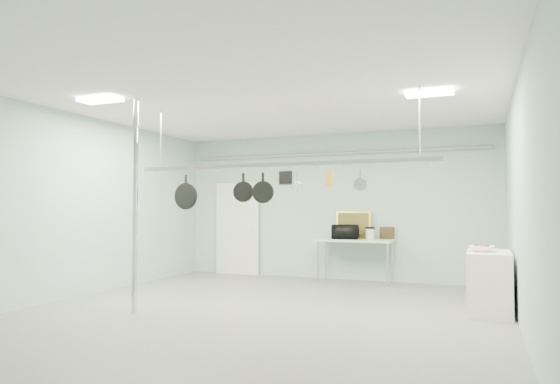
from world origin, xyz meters
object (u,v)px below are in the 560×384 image
at_px(chrome_pole, 135,204).
at_px(skillet_left, 186,192).
at_px(skillet_right, 263,187).
at_px(skillet_mid, 243,188).
at_px(prep_table, 355,243).
at_px(coffee_canister, 370,234).
at_px(fruit_bowl, 481,249).
at_px(side_cabinet, 489,282).
at_px(pot_rack, 277,163).
at_px(microwave, 345,232).

height_order(chrome_pole, skillet_left, chrome_pole).
bearing_deg(skillet_right, skillet_mid, 169.61).
bearing_deg(skillet_mid, chrome_pole, -161.97).
relative_size(chrome_pole, skillet_left, 5.60).
bearing_deg(prep_table, skillet_right, -100.77).
height_order(coffee_canister, skillet_right, skillet_right).
xyz_separation_m(skillet_left, skillet_right, (1.37, 0.00, 0.06)).
xyz_separation_m(fruit_bowl, skillet_mid, (-3.41, -1.00, 0.92)).
xyz_separation_m(prep_table, side_cabinet, (2.55, -2.20, -0.38)).
xyz_separation_m(coffee_canister, skillet_mid, (-1.28, -3.33, 0.85)).
distance_m(side_cabinet, pot_rack, 3.62).
xyz_separation_m(coffee_canister, fruit_bowl, (2.14, -2.34, -0.07)).
bearing_deg(skillet_right, microwave, 71.84).
xyz_separation_m(chrome_pole, fruit_bowl, (4.75, 1.90, -0.65)).
relative_size(side_cabinet, fruit_bowl, 3.26).
distance_m(prep_table, skillet_right, 3.51).
distance_m(pot_rack, skillet_mid, 0.67).
bearing_deg(chrome_pole, fruit_bowl, 21.77).
distance_m(prep_table, pot_rack, 3.61).
bearing_deg(coffee_canister, fruit_bowl, -47.56).
bearing_deg(skillet_left, microwave, 62.61).
relative_size(microwave, skillet_left, 0.94).
xyz_separation_m(microwave, skillet_right, (-0.44, -3.23, 0.81)).
bearing_deg(skillet_right, prep_table, 68.84).
bearing_deg(prep_table, microwave, -160.22).
relative_size(chrome_pole, side_cabinet, 2.67).
bearing_deg(coffee_canister, microwave, -168.52).
bearing_deg(prep_table, side_cabinet, -40.79).
distance_m(chrome_pole, pot_rack, 2.19).
distance_m(prep_table, skillet_left, 3.98).
relative_size(microwave, skillet_mid, 1.20).
height_order(side_cabinet, skillet_mid, skillet_mid).
distance_m(pot_rack, skillet_left, 1.66).
bearing_deg(fruit_bowl, prep_table, 136.78).
distance_m(chrome_pole, coffee_canister, 5.01).
height_order(chrome_pole, prep_table, chrome_pole).
height_order(pot_rack, coffee_canister, pot_rack).
distance_m(chrome_pole, fruit_bowl, 5.16).
bearing_deg(prep_table, skillet_left, -121.24).
xyz_separation_m(chrome_pole, microwave, (2.11, 4.13, -0.55)).
xyz_separation_m(prep_table, microwave, (-0.19, -0.07, 0.22)).
distance_m(microwave, skillet_left, 3.78).
distance_m(prep_table, skillet_mid, 3.59).
relative_size(side_cabinet, skillet_right, 2.69).
bearing_deg(microwave, prep_table, -168.54).
relative_size(side_cabinet, coffee_canister, 5.55).
bearing_deg(skillet_mid, fruit_bowl, 0.38).
relative_size(prep_table, coffee_canister, 7.40).
height_order(chrome_pole, side_cabinet, chrome_pole).
distance_m(pot_rack, coffee_canister, 3.62).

